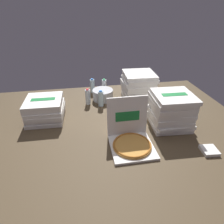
# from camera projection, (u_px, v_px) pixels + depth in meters

# --- Properties ---
(ground_plane) EXTENTS (3.20, 2.40, 0.02)m
(ground_plane) POSITION_uv_depth(u_px,v_px,m) (109.00, 128.00, 2.13)
(ground_plane) COLOR #4C3D28
(open_pizza_box) EXTENTS (0.41, 0.46, 0.43)m
(open_pizza_box) POSITION_uv_depth(u_px,v_px,m) (131.00, 138.00, 1.85)
(open_pizza_box) COLOR white
(open_pizza_box) RESTS_ON ground_plane
(pizza_stack_right_far) EXTENTS (0.44, 0.44, 0.38)m
(pizza_stack_right_far) POSITION_uv_depth(u_px,v_px,m) (138.00, 86.00, 2.66)
(pizza_stack_right_far) COLOR white
(pizza_stack_right_far) RESTS_ON ground_plane
(pizza_stack_right_near) EXTENTS (0.44, 0.45, 0.26)m
(pizza_stack_right_near) POSITION_uv_depth(u_px,v_px,m) (45.00, 109.00, 2.23)
(pizza_stack_right_near) COLOR white
(pizza_stack_right_near) RESTS_ON ground_plane
(pizza_stack_center_far) EXTENTS (0.45, 0.46, 0.39)m
(pizza_stack_center_far) POSITION_uv_depth(u_px,v_px,m) (171.00, 110.00, 2.09)
(pizza_stack_center_far) COLOR white
(pizza_stack_center_far) RESTS_ON ground_plane
(ice_bucket) EXTENTS (0.29, 0.29, 0.15)m
(ice_bucket) POSITION_uv_depth(u_px,v_px,m) (103.00, 95.00, 2.70)
(ice_bucket) COLOR #B7BABF
(ice_bucket) RESTS_ON ground_plane
(water_bottle_0) EXTENTS (0.07, 0.07, 0.22)m
(water_bottle_0) POSITION_uv_depth(u_px,v_px,m) (104.00, 86.00, 2.88)
(water_bottle_0) COLOR white
(water_bottle_0) RESTS_ON ground_plane
(water_bottle_1) EXTENTS (0.07, 0.07, 0.22)m
(water_bottle_1) POSITION_uv_depth(u_px,v_px,m) (88.00, 97.00, 2.57)
(water_bottle_1) COLOR silver
(water_bottle_1) RESTS_ON ground_plane
(water_bottle_2) EXTENTS (0.07, 0.07, 0.22)m
(water_bottle_2) POSITION_uv_depth(u_px,v_px,m) (101.00, 99.00, 2.52)
(water_bottle_2) COLOR silver
(water_bottle_2) RESTS_ON ground_plane
(water_bottle_3) EXTENTS (0.07, 0.07, 0.22)m
(water_bottle_3) POSITION_uv_depth(u_px,v_px,m) (92.00, 86.00, 2.89)
(water_bottle_3) COLOR silver
(water_bottle_3) RESTS_ON ground_plane
(napkin_pile) EXTENTS (0.16, 0.16, 0.03)m
(napkin_pile) POSITION_uv_depth(u_px,v_px,m) (209.00, 150.00, 1.78)
(napkin_pile) COLOR white
(napkin_pile) RESTS_ON ground_plane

